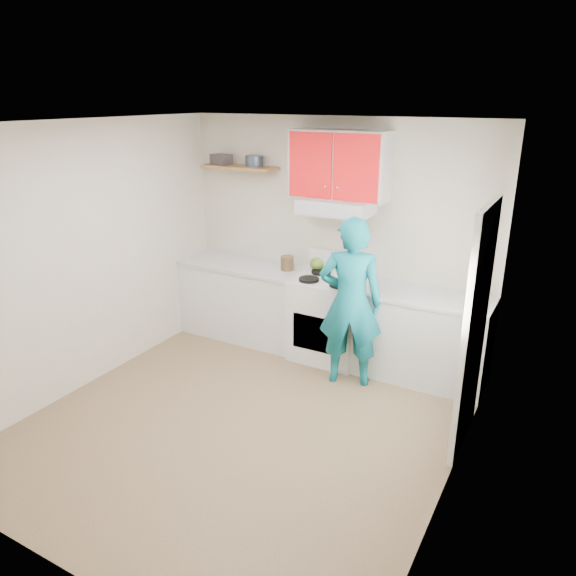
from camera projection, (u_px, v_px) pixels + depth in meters
The scene contains 21 objects.
floor at pixel (244, 422), 4.91m from camera, with size 3.80×3.80×0.00m, color brown.
ceiling at pixel (235, 123), 4.04m from camera, with size 3.60×3.80×0.04m, color white.
back_wall at pixel (335, 238), 6.04m from camera, with size 3.60×0.04×2.60m, color beige.
front_wall at pixel (42, 391), 2.91m from camera, with size 3.60×0.04×2.60m, color beige.
left_wall at pixel (87, 258), 5.30m from camera, with size 0.04×3.80×2.60m, color beige.
right_wall at pixel (462, 331), 3.65m from camera, with size 0.04×3.80×2.60m, color beige.
door at pixel (474, 330), 4.33m from camera, with size 0.05×0.85×2.05m, color white.
door_glass at pixel (477, 280), 4.20m from camera, with size 0.01×0.55×0.95m, color white.
counter_left at pixel (244, 301), 6.55m from camera, with size 1.52×0.60×0.90m, color silver.
counter_right at pixel (422, 338), 5.55m from camera, with size 1.32×0.60×0.90m, color silver.
stove at pixel (329, 319), 6.01m from camera, with size 0.76×0.65×0.92m, color white.
range_hood at pixel (336, 207), 5.68m from camera, with size 0.76×0.44×0.15m, color silver.
upper_cabinets at pixel (340, 165), 5.58m from camera, with size 1.02×0.33×0.70m, color red.
shelf at pixel (240, 167), 6.20m from camera, with size 0.90×0.30×0.04m, color brown.
books at pixel (221, 159), 6.28m from camera, with size 0.23×0.16×0.12m, color #3E3739.
tin at pixel (254, 161), 6.10m from camera, with size 0.20×0.20×0.12m, color #333D4C.
kettle at pixel (317, 264), 6.15m from camera, with size 0.17×0.17×0.15m, color #567D23.
crock at pixel (287, 264), 6.14m from camera, with size 0.15×0.15×0.18m, color #4A3720.
cutting_board at pixel (412, 293), 5.47m from camera, with size 0.28×0.20×0.02m, color olive.
silicone_mat at pixel (461, 304), 5.21m from camera, with size 0.29×0.24×0.01m, color red.
person at pixel (350, 303), 5.35m from camera, with size 0.63×0.41×1.73m, color #0C6571.
Camera 1 is at (2.40, -3.49, 2.80)m, focal length 33.79 mm.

